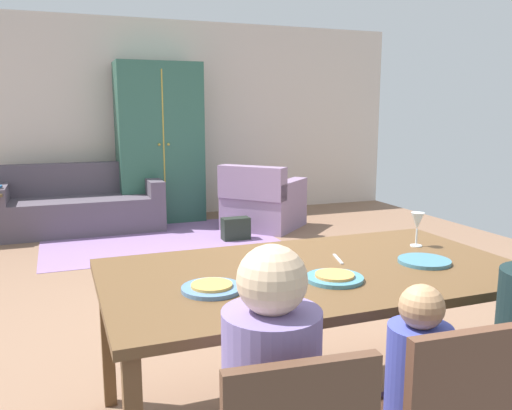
% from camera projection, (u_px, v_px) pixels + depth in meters
% --- Properties ---
extents(ground_plane, '(7.17, 6.49, 0.02)m').
position_uv_depth(ground_plane, '(232.00, 285.00, 4.59)').
color(ground_plane, '#815F49').
extents(back_wall, '(7.17, 0.10, 2.70)m').
position_uv_depth(back_wall, '(158.00, 120.00, 7.39)').
color(back_wall, beige).
rests_on(back_wall, ground_plane).
extents(dining_table, '(1.95, 1.09, 0.76)m').
position_uv_depth(dining_table, '(315.00, 282.00, 2.47)').
color(dining_table, brown).
rests_on(dining_table, ground_plane).
extents(plate_near_man, '(0.25, 0.25, 0.02)m').
position_uv_depth(plate_near_man, '(212.00, 289.00, 2.17)').
color(plate_near_man, '#557EAA').
rests_on(plate_near_man, dining_table).
extents(pizza_near_man, '(0.17, 0.17, 0.01)m').
position_uv_depth(pizza_near_man, '(212.00, 285.00, 2.16)').
color(pizza_near_man, gold).
rests_on(pizza_near_man, plate_near_man).
extents(plate_near_child, '(0.25, 0.25, 0.02)m').
position_uv_depth(plate_near_child, '(335.00, 278.00, 2.30)').
color(plate_near_child, teal).
rests_on(plate_near_child, dining_table).
extents(pizza_near_child, '(0.17, 0.17, 0.01)m').
position_uv_depth(pizza_near_child, '(335.00, 275.00, 2.29)').
color(pizza_near_child, '#E09248').
rests_on(pizza_near_child, plate_near_child).
extents(plate_near_woman, '(0.25, 0.25, 0.02)m').
position_uv_depth(plate_near_woman, '(424.00, 261.00, 2.56)').
color(plate_near_woman, teal).
rests_on(plate_near_woman, dining_table).
extents(wine_glass, '(0.07, 0.07, 0.19)m').
position_uv_depth(wine_glass, '(417.00, 222.00, 2.85)').
color(wine_glass, silver).
rests_on(wine_glass, dining_table).
extents(fork, '(0.06, 0.15, 0.01)m').
position_uv_depth(fork, '(261.00, 278.00, 2.32)').
color(fork, silver).
rests_on(fork, dining_table).
extents(knife, '(0.06, 0.17, 0.01)m').
position_uv_depth(knife, '(338.00, 259.00, 2.62)').
color(knife, silver).
rests_on(knife, dining_table).
extents(area_rug, '(2.60, 1.80, 0.01)m').
position_uv_depth(area_rug, '(159.00, 240.00, 6.15)').
color(area_rug, '#89679B').
rests_on(area_rug, ground_plane).
extents(couch, '(1.96, 0.86, 0.82)m').
position_uv_depth(couch, '(81.00, 206.00, 6.60)').
color(couch, '#524854').
rests_on(couch, ground_plane).
extents(armchair, '(1.21, 1.21, 0.82)m').
position_uv_depth(armchair, '(262.00, 203.00, 6.71)').
color(armchair, gray).
rests_on(armchair, ground_plane).
extents(armoire, '(1.10, 0.59, 2.10)m').
position_uv_depth(armoire, '(160.00, 143.00, 7.06)').
color(armoire, '#2F5E4C').
rests_on(armoire, ground_plane).
extents(handbag, '(0.32, 0.16, 0.26)m').
position_uv_depth(handbag, '(236.00, 229.00, 6.14)').
color(handbag, '#212A21').
rests_on(handbag, ground_plane).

